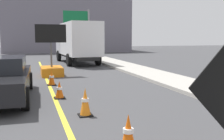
% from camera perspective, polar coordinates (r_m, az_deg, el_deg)
% --- Properties ---
extents(arrow_board_trailer, '(1.60, 1.80, 2.70)m').
position_cam_1_polar(arrow_board_trailer, '(14.47, -12.88, 0.75)').
color(arrow_board_trailer, orange).
rests_on(arrow_board_trailer, ground).
extents(box_truck, '(2.69, 7.15, 3.12)m').
position_cam_1_polar(box_truck, '(20.93, -7.46, 6.14)').
color(box_truck, black).
rests_on(box_truck, ground).
extents(highway_guide_sign, '(2.79, 0.18, 5.00)m').
position_cam_1_polar(highway_guide_sign, '(28.63, -6.60, 9.77)').
color(highway_guide_sign, gray).
rests_on(highway_guide_sign, ground).
extents(far_building_block, '(17.19, 9.78, 7.19)m').
position_cam_1_polar(far_building_block, '(40.25, -9.94, 9.13)').
color(far_building_block, slate).
rests_on(far_building_block, ground).
extents(traffic_cone_near_sign, '(0.36, 0.36, 0.69)m').
position_cam_1_polar(traffic_cone_near_sign, '(4.76, 3.51, -13.50)').
color(traffic_cone_near_sign, black).
rests_on(traffic_cone_near_sign, ground).
extents(traffic_cone_mid_lane, '(0.36, 0.36, 0.73)m').
position_cam_1_polar(traffic_cone_mid_lane, '(6.88, -5.78, -6.89)').
color(traffic_cone_mid_lane, black).
rests_on(traffic_cone_mid_lane, ground).
extents(traffic_cone_far_lane, '(0.36, 0.36, 0.59)m').
position_cam_1_polar(traffic_cone_far_lane, '(8.96, -11.26, -4.21)').
color(traffic_cone_far_lane, black).
rests_on(traffic_cone_far_lane, ground).
extents(traffic_cone_curbside, '(0.36, 0.36, 0.64)m').
position_cam_1_polar(traffic_cone_curbside, '(11.48, -12.88, -1.67)').
color(traffic_cone_curbside, black).
rests_on(traffic_cone_curbside, ground).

